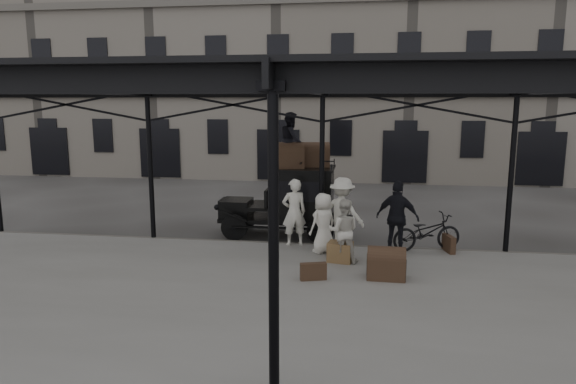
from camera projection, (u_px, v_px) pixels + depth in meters
name	position (u px, v px, depth m)	size (l,w,h in m)	color
ground	(314.00, 272.00, 12.66)	(120.00, 120.00, 0.00)	#383533
platform	(305.00, 300.00, 10.70)	(28.00, 8.00, 0.15)	slate
canopy	(308.00, 79.00, 10.17)	(22.50, 9.00, 4.74)	black
building_frontage	(345.00, 49.00, 28.96)	(64.00, 8.00, 14.00)	slate
taxi	(293.00, 198.00, 15.75)	(3.65, 1.55, 2.18)	black
porter_left	(294.00, 212.00, 14.33)	(0.69, 0.45, 1.89)	silver
porter_midleft	(343.00, 231.00, 12.82)	(0.79, 0.61, 1.62)	beige
porter_centre	(323.00, 223.00, 13.65)	(0.79, 0.51, 1.62)	silver
porter_official	(397.00, 217.00, 13.53)	(1.15, 0.48, 1.96)	black
porter_right	(342.00, 213.00, 14.13)	(1.26, 0.73, 1.95)	silver
bicycle	(427.00, 232.00, 13.89)	(0.67, 1.93, 1.02)	black
porter_roof	(291.00, 140.00, 15.34)	(0.80, 0.63, 1.66)	black
steamer_trunk_roof_near	(289.00, 157.00, 15.30)	(0.88, 0.54, 0.65)	#3F291D
steamer_trunk_roof_far	(315.00, 156.00, 15.63)	(0.85, 0.52, 0.62)	#3F291D
steamer_trunk_platform	(386.00, 265.00, 11.70)	(0.86, 0.52, 0.63)	#3F291D
wicker_hamper	(340.00, 252.00, 12.96)	(0.60, 0.45, 0.50)	brown
suitcase_upright	(449.00, 244.00, 13.80)	(0.15, 0.60, 0.45)	#3F291D
suitcase_flat	(313.00, 271.00, 11.63)	(0.60, 0.15, 0.40)	#3F291D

